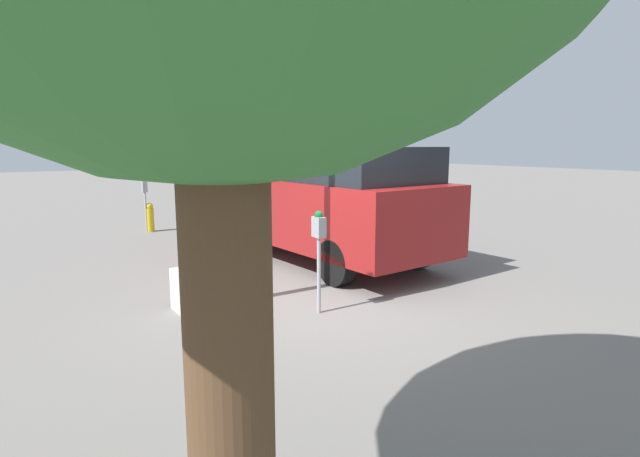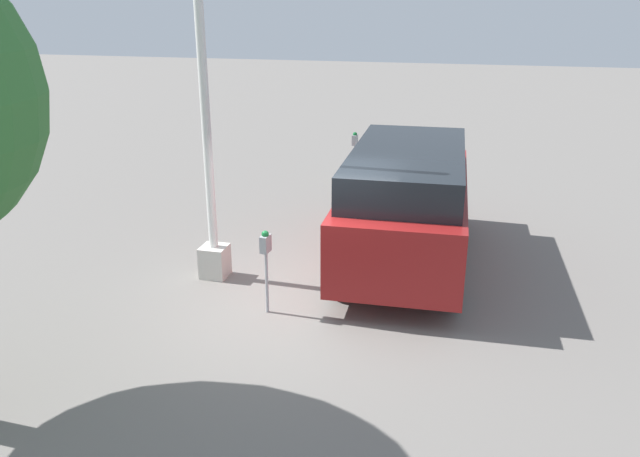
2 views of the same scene
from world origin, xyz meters
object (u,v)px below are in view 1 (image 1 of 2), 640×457
object	(u,v)px
fire_hydrant	(150,217)
parked_van	(322,198)
parking_meter_near	(319,238)
lamp_post	(186,159)
parking_meter_far	(145,192)

from	to	relation	value
fire_hydrant	parked_van	bearing A→B (deg)	-160.09
parking_meter_near	lamp_post	bearing A→B (deg)	57.27
parking_meter_far	lamp_post	bearing A→B (deg)	175.16
parking_meter_far	parked_van	bearing A→B (deg)	-152.87
parking_meter_near	parked_van	bearing A→B (deg)	-29.68
parking_meter_far	lamp_post	xyz separation A→B (m)	(-6.33, 1.23, 0.99)
parking_meter_far	parked_van	xyz separation A→B (m)	(-4.88, -1.87, 0.17)
parking_meter_far	fire_hydrant	size ratio (longest dim) A/B	1.85
lamp_post	parking_meter_near	bearing A→B (deg)	-128.87
fire_hydrant	parking_meter_far	bearing A→B (deg)	104.76
lamp_post	parked_van	bearing A→B (deg)	-65.02
lamp_post	parked_van	size ratio (longest dim) A/B	1.19
parking_meter_far	parked_van	world-z (taller)	parked_van
lamp_post	fire_hydrant	distance (m)	6.69
parking_meter_far	fire_hydrant	world-z (taller)	parking_meter_far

